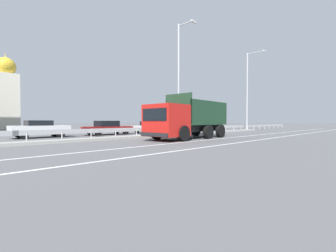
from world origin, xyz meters
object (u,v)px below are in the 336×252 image
object	(u,v)px
street_lamp_3	(248,88)
church_tower	(6,94)
parked_car_4	(40,129)
street_lamp_2	(180,75)
dump_truck	(181,122)
median_road_sign	(197,121)
parked_car_5	(108,128)
parked_car_6	(152,127)

from	to	relation	value
street_lamp_3	church_tower	distance (m)	40.22
street_lamp_3	parked_car_4	bearing A→B (deg)	167.11
street_lamp_2	church_tower	bearing A→B (deg)	104.06
street_lamp_3	dump_truck	bearing A→B (deg)	-169.17
dump_truck	median_road_sign	world-z (taller)	dump_truck
dump_truck	street_lamp_2	xyz separation A→B (m)	(3.30, 3.20, 4.40)
parked_car_4	parked_car_5	bearing A→B (deg)	88.05
dump_truck	street_lamp_3	xyz separation A→B (m)	(17.44, 3.34, 4.65)
church_tower	street_lamp_3	bearing A→B (deg)	-55.96
dump_truck	parked_car_4	world-z (taller)	dump_truck
parked_car_5	parked_car_6	size ratio (longest dim) A/B	1.03
street_lamp_2	parked_car_5	xyz separation A→B (m)	(-4.36, 5.59, -4.97)
median_road_sign	street_lamp_2	world-z (taller)	street_lamp_2
dump_truck	street_lamp_3	distance (m)	18.35
parked_car_4	church_tower	bearing A→B (deg)	175.38
dump_truck	parked_car_4	xyz separation A→B (m)	(-7.00, 8.93, -0.54)
parked_car_5	church_tower	distance (m)	28.67
parked_car_6	church_tower	size ratio (longest dim) A/B	0.35
median_road_sign	parked_car_5	bearing A→B (deg)	144.07
parked_car_5	parked_car_6	distance (m)	5.40
dump_truck	street_lamp_2	size ratio (longest dim) A/B	0.75
median_road_sign	street_lamp_2	bearing A→B (deg)	-174.64
parked_car_4	parked_car_5	distance (m)	5.94
street_lamp_2	church_tower	distance (m)	34.50
parked_car_5	parked_car_6	xyz separation A→B (m)	(5.39, -0.28, -0.02)
dump_truck	church_tower	world-z (taller)	church_tower
parked_car_4	parked_car_6	size ratio (longest dim) A/B	0.92
dump_truck	parked_car_6	bearing A→B (deg)	-30.67
street_lamp_3	parked_car_4	size ratio (longest dim) A/B	2.54
dump_truck	parked_car_6	size ratio (longest dim) A/B	1.69
street_lamp_2	median_road_sign	bearing A→B (deg)	5.36
median_road_sign	parked_car_5	xyz separation A→B (m)	(-7.33, 5.31, -0.69)
church_tower	street_lamp_2	bearing A→B (deg)	-75.94
church_tower	parked_car_5	bearing A→B (deg)	-81.79
street_lamp_3	parked_car_6	xyz separation A→B (m)	(-13.10, 5.18, -5.24)
median_road_sign	parked_car_4	bearing A→B (deg)	157.69
dump_truck	parked_car_6	distance (m)	9.58
dump_truck	street_lamp_2	world-z (taller)	street_lamp_2
parked_car_4	street_lamp_3	bearing A→B (deg)	76.44
median_road_sign	church_tower	bearing A→B (deg)	108.89
median_road_sign	parked_car_4	xyz separation A→B (m)	(-13.27, 5.45, -0.67)
street_lamp_3	parked_car_4	distance (m)	25.60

